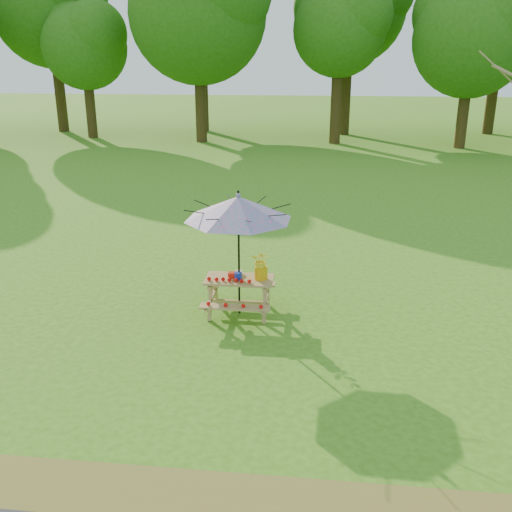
# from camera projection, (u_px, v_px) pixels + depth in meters

# --- Properties ---
(ground) EXTENTS (120.00, 120.00, 0.00)m
(ground) POSITION_uv_depth(u_px,v_px,m) (121.00, 362.00, 8.62)
(ground) COLOR #3D7316
(ground) RESTS_ON ground
(drygrass_strip) EXTENTS (120.00, 1.20, 0.01)m
(drygrass_strip) POSITION_uv_depth(u_px,v_px,m) (33.00, 497.00, 5.99)
(drygrass_strip) COLOR olive
(drygrass_strip) RESTS_ON ground
(picnic_table) EXTENTS (1.20, 1.32, 0.67)m
(picnic_table) POSITION_uv_depth(u_px,v_px,m) (239.00, 296.00, 10.16)
(picnic_table) COLOR #A8844C
(picnic_table) RESTS_ON ground
(patio_umbrella) EXTENTS (2.48, 2.48, 2.25)m
(patio_umbrella) POSITION_uv_depth(u_px,v_px,m) (238.00, 208.00, 9.62)
(patio_umbrella) COLOR black
(patio_umbrella) RESTS_ON ground
(produce_bins) EXTENTS (0.25, 0.35, 0.13)m
(produce_bins) POSITION_uv_depth(u_px,v_px,m) (236.00, 275.00, 10.05)
(produce_bins) COLOR red
(produce_bins) RESTS_ON picnic_table
(tomatoes_row) EXTENTS (0.77, 0.13, 0.07)m
(tomatoes_row) POSITION_uv_depth(u_px,v_px,m) (229.00, 280.00, 9.88)
(tomatoes_row) COLOR red
(tomatoes_row) RESTS_ON picnic_table
(flower_bucket) EXTENTS (0.34, 0.31, 0.52)m
(flower_bucket) POSITION_uv_depth(u_px,v_px,m) (261.00, 264.00, 9.93)
(flower_bucket) COLOR #DE9F0B
(flower_bucket) RESTS_ON picnic_table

